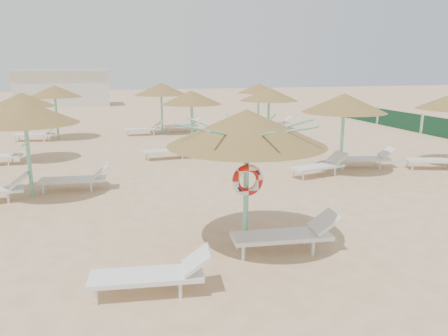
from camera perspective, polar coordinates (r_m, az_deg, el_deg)
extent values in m
plane|color=#D9B684|center=(9.13, 3.88, -10.31)|extent=(120.00, 120.00, 0.00)
cylinder|color=#74CAAC|center=(8.83, 2.88, -2.97)|extent=(0.11, 0.11, 2.36)
cone|color=olive|center=(8.56, 2.99, 5.32)|extent=(3.14, 3.14, 0.71)
cylinder|color=#74CAAC|center=(8.60, 2.96, 3.63)|extent=(0.20, 0.20, 0.12)
cylinder|color=#74CAAC|center=(8.82, 7.45, 5.15)|extent=(1.42, 0.04, 0.36)
cylinder|color=#74CAAC|center=(9.21, 4.99, 5.56)|extent=(1.04, 1.04, 0.36)
cylinder|color=#74CAAC|center=(9.24, 1.54, 5.63)|extent=(0.04, 1.42, 0.36)
cylinder|color=#74CAAC|center=(8.90, -1.21, 5.34)|extent=(1.04, 1.04, 0.36)
cylinder|color=#74CAAC|center=(8.36, -1.74, 4.81)|extent=(1.42, 0.04, 0.36)
cylinder|color=#74CAAC|center=(7.93, 0.66, 4.35)|extent=(1.04, 1.04, 0.36)
cylinder|color=#74CAAC|center=(7.89, 4.67, 4.26)|extent=(0.04, 1.42, 0.36)
cylinder|color=#74CAAC|center=(8.27, 7.49, 4.61)|extent=(1.04, 1.04, 0.36)
torus|color=red|center=(8.67, 3.11, -1.59)|extent=(0.65, 0.15, 0.65)
cylinder|color=white|center=(7.34, -16.37, -15.90)|extent=(0.06, 0.06, 0.27)
cylinder|color=white|center=(7.77, -15.90, -14.17)|extent=(0.06, 0.06, 0.27)
cylinder|color=white|center=(7.27, -5.72, -15.69)|extent=(0.06, 0.06, 0.27)
cylinder|color=white|center=(7.70, -5.91, -13.95)|extent=(0.06, 0.06, 0.27)
cube|color=white|center=(7.40, -10.09, -13.75)|extent=(1.90, 0.83, 0.08)
cube|color=white|center=(7.32, -3.57, -11.87)|extent=(0.54, 0.64, 0.35)
cylinder|color=white|center=(8.51, 2.52, -11.05)|extent=(0.06, 0.06, 0.29)
cylinder|color=white|center=(8.97, 1.82, -9.70)|extent=(0.06, 0.06, 0.29)
cylinder|color=white|center=(8.89, 11.56, -10.21)|extent=(0.06, 0.06, 0.29)
cylinder|color=white|center=(9.33, 10.41, -8.98)|extent=(0.06, 0.06, 0.29)
cube|color=white|center=(8.86, 7.51, -8.80)|extent=(2.04, 0.85, 0.08)
cube|color=white|center=(9.06, 12.96, -6.84)|extent=(0.57, 0.68, 0.38)
cylinder|color=#74CAAC|center=(13.41, -24.16, 1.39)|extent=(0.11, 0.11, 2.30)
cone|color=olive|center=(13.24, -24.67, 6.68)|extent=(2.91, 2.91, 0.65)
cylinder|color=#74CAAC|center=(13.26, -24.57, 5.62)|extent=(0.20, 0.20, 0.12)
cylinder|color=white|center=(13.17, -26.35, -3.58)|extent=(0.06, 0.06, 0.28)
cylinder|color=white|center=(13.65, -26.21, -3.00)|extent=(0.06, 0.06, 0.28)
cube|color=white|center=(13.28, -25.18, -1.44)|extent=(0.55, 0.65, 0.36)
cylinder|color=white|center=(13.73, -22.54, -2.55)|extent=(0.06, 0.06, 0.28)
cylinder|color=white|center=(14.20, -22.10, -2.00)|extent=(0.06, 0.06, 0.28)
cylinder|color=white|center=(13.49, -16.94, -2.37)|extent=(0.06, 0.06, 0.28)
cylinder|color=white|center=(13.96, -16.70, -1.83)|extent=(0.06, 0.06, 0.28)
cube|color=white|center=(13.76, -19.14, -1.45)|extent=(1.96, 0.82, 0.08)
cube|color=white|center=(13.59, -15.68, -0.34)|extent=(0.55, 0.65, 0.36)
cylinder|color=#74CAAC|center=(18.48, -24.51, 4.34)|extent=(0.11, 0.11, 2.30)
cone|color=olive|center=(18.35, -24.88, 8.12)|extent=(2.35, 2.35, 0.53)
cylinder|color=#74CAAC|center=(18.37, -24.81, 7.42)|extent=(0.20, 0.20, 0.12)
cylinder|color=white|center=(18.06, -26.33, 0.71)|extent=(0.06, 0.06, 0.28)
cylinder|color=white|center=(18.53, -25.91, 1.04)|extent=(0.06, 0.06, 0.28)
cube|color=white|center=(18.14, -25.34, 2.21)|extent=(0.54, 0.65, 0.36)
cylinder|color=#74CAAC|center=(23.57, -21.01, 6.35)|extent=(0.11, 0.11, 2.30)
cone|color=olive|center=(23.47, -21.27, 9.34)|extent=(2.59, 2.59, 0.58)
cylinder|color=#74CAAC|center=(23.48, -21.22, 8.77)|extent=(0.20, 0.20, 0.12)
cylinder|color=white|center=(23.47, -25.61, 3.40)|extent=(0.06, 0.06, 0.28)
cylinder|color=white|center=(23.93, -25.19, 3.61)|extent=(0.06, 0.06, 0.28)
cylinder|color=white|center=(23.02, -22.47, 3.53)|extent=(0.06, 0.06, 0.28)
cylinder|color=white|center=(23.49, -22.10, 3.74)|extent=(0.06, 0.06, 0.28)
cube|color=white|center=(23.40, -23.61, 4.02)|extent=(1.98, 0.98, 0.08)
cube|color=white|center=(23.10, -21.66, 4.69)|extent=(0.59, 0.68, 0.36)
cylinder|color=#74CAAC|center=(17.93, -4.20, 5.26)|extent=(0.11, 0.11, 2.30)
cone|color=olive|center=(17.80, -4.27, 9.19)|extent=(2.44, 2.44, 0.55)
cylinder|color=#74CAAC|center=(17.82, -4.26, 8.45)|extent=(0.20, 0.20, 0.12)
cylinder|color=white|center=(17.15, -9.85, 1.30)|extent=(0.06, 0.06, 0.28)
cylinder|color=white|center=(17.63, -10.12, 1.62)|extent=(0.06, 0.06, 0.28)
cylinder|color=white|center=(17.40, -5.46, 1.62)|extent=(0.06, 0.06, 0.28)
cylinder|color=white|center=(17.88, -5.84, 1.92)|extent=(0.06, 0.06, 0.28)
cube|color=white|center=(17.49, -7.42, 2.22)|extent=(1.93, 0.73, 0.08)
cube|color=white|center=(17.63, -4.74, 3.17)|extent=(0.52, 0.63, 0.36)
cylinder|color=#74CAAC|center=(24.11, -8.12, 7.23)|extent=(0.11, 0.11, 2.30)
cone|color=olive|center=(24.01, -8.22, 10.19)|extent=(2.84, 2.84, 0.64)
cylinder|color=#74CAAC|center=(24.03, -8.20, 9.60)|extent=(0.20, 0.20, 0.12)
cylinder|color=white|center=(23.42, -12.44, 4.38)|extent=(0.06, 0.06, 0.28)
cylinder|color=white|center=(23.91, -12.52, 4.56)|extent=(0.06, 0.06, 0.28)
cylinder|color=white|center=(23.53, -9.16, 4.57)|extent=(0.06, 0.06, 0.28)
cylinder|color=white|center=(24.02, -9.30, 4.74)|extent=(0.06, 0.06, 0.28)
cube|color=white|center=(23.70, -10.57, 5.01)|extent=(1.90, 0.62, 0.08)
cube|color=white|center=(23.76, -8.54, 5.69)|extent=(0.49, 0.60, 0.36)
cylinder|color=white|center=(24.33, -7.36, 4.91)|extent=(0.06, 0.06, 0.28)
cylinder|color=white|center=(24.82, -7.53, 5.07)|extent=(0.06, 0.06, 0.28)
cylinder|color=white|center=(24.56, -4.23, 5.06)|extent=(0.06, 0.06, 0.28)
cylinder|color=white|center=(25.04, -4.46, 5.22)|extent=(0.06, 0.06, 0.28)
cube|color=white|center=(24.67, -5.61, 5.49)|extent=(1.90, 0.62, 0.08)
cube|color=white|center=(24.80, -3.68, 6.13)|extent=(0.49, 0.60, 0.36)
cylinder|color=#74CAAC|center=(15.67, 15.15, 3.67)|extent=(0.11, 0.11, 2.30)
cone|color=olive|center=(15.52, 15.43, 8.20)|extent=(2.85, 2.85, 0.64)
cylinder|color=#74CAAC|center=(15.54, 15.38, 7.30)|extent=(0.20, 0.20, 0.12)
cylinder|color=white|center=(14.31, 10.28, -1.11)|extent=(0.06, 0.06, 0.28)
cylinder|color=white|center=(14.69, 9.07, -0.69)|extent=(0.06, 0.06, 0.28)
cylinder|color=white|center=(15.17, 14.27, -0.49)|extent=(0.06, 0.06, 0.28)
cylinder|color=white|center=(15.53, 13.03, -0.10)|extent=(0.06, 0.06, 0.28)
cube|color=white|center=(14.95, 12.11, 0.14)|extent=(1.99, 1.02, 0.08)
cube|color=white|center=(15.46, 14.56, 1.35)|extent=(0.61, 0.69, 0.36)
cylinder|color=white|center=(16.19, 15.33, 0.31)|extent=(0.06, 0.06, 0.28)
cylinder|color=white|center=(16.65, 14.80, 0.70)|extent=(0.06, 0.06, 0.28)
cylinder|color=white|center=(16.66, 19.74, 0.36)|extent=(0.06, 0.06, 0.28)
cylinder|color=white|center=(17.11, 19.11, 0.73)|extent=(0.06, 0.06, 0.28)
cube|color=white|center=(16.65, 17.71, 1.13)|extent=(1.99, 1.02, 0.08)
cube|color=white|center=(16.92, 20.47, 1.94)|extent=(0.61, 0.69, 0.36)
cylinder|color=#74CAAC|center=(19.90, 5.81, 6.03)|extent=(0.11, 0.11, 2.30)
cone|color=olive|center=(19.79, 5.89, 9.59)|extent=(2.59, 2.59, 0.58)
cylinder|color=#74CAAC|center=(19.80, 5.87, 8.90)|extent=(0.20, 0.20, 0.12)
cylinder|color=white|center=(18.73, 1.33, 2.51)|extent=(0.06, 0.06, 0.28)
cylinder|color=white|center=(19.17, 0.67, 2.76)|extent=(0.06, 0.06, 0.28)
cylinder|color=white|center=(19.36, 4.91, 2.82)|extent=(0.06, 0.06, 0.28)
cylinder|color=white|center=(19.79, 4.19, 3.06)|extent=(0.06, 0.06, 0.28)
cube|color=white|center=(19.28, 3.13, 3.35)|extent=(1.98, 0.93, 0.08)
cube|color=white|center=(19.65, 5.33, 4.21)|extent=(0.58, 0.67, 0.36)
cylinder|color=#74CAAC|center=(25.00, 4.49, 7.54)|extent=(0.11, 0.11, 2.30)
cone|color=olive|center=(24.90, 4.54, 10.35)|extent=(2.35, 2.35, 0.53)
cylinder|color=#74CAAC|center=(24.92, 4.53, 9.82)|extent=(0.20, 0.20, 0.12)
cylinder|color=white|center=(23.84, 0.83, 4.85)|extent=(0.06, 0.06, 0.28)
cylinder|color=white|center=(24.30, 0.36, 5.01)|extent=(0.06, 0.06, 0.28)
cylinder|color=white|center=(24.40, 3.76, 5.01)|extent=(0.06, 0.06, 0.28)
cylinder|color=white|center=(24.84, 3.25, 5.17)|extent=(0.06, 0.06, 0.28)
cube|color=white|center=(24.36, 2.34, 5.45)|extent=(1.96, 0.83, 0.08)
cube|color=white|center=(24.69, 4.15, 6.09)|extent=(0.55, 0.65, 0.36)
cylinder|color=white|center=(25.35, 4.93, 5.31)|extent=(0.06, 0.06, 0.28)
cylinder|color=white|center=(25.83, 4.65, 5.46)|extent=(0.06, 0.06, 0.28)
cylinder|color=white|center=(25.71, 7.86, 5.34)|extent=(0.06, 0.06, 0.28)
cylinder|color=white|center=(26.18, 7.54, 5.50)|extent=(0.06, 0.06, 0.28)
cube|color=white|center=(25.77, 6.53, 5.80)|extent=(1.96, 0.83, 0.08)
cube|color=white|center=(25.98, 8.36, 6.34)|extent=(0.55, 0.65, 0.36)
cylinder|color=white|center=(16.85, 23.41, 0.17)|extent=(0.06, 0.06, 0.28)
cylinder|color=white|center=(17.31, 22.85, 0.55)|extent=(0.06, 0.06, 0.28)
cylinder|color=white|center=(17.82, 26.93, 0.49)|extent=(0.06, 0.06, 0.28)
cube|color=white|center=(17.34, 25.66, 0.91)|extent=(2.00, 1.19, 0.08)
cube|color=silver|center=(43.03, -20.24, 9.65)|extent=(8.00, 4.00, 3.00)
cube|color=beige|center=(42.98, -20.42, 11.81)|extent=(8.40, 4.40, 0.25)
cube|color=#164327|center=(27.78, 21.83, 5.86)|extent=(0.08, 3.80, 1.00)
cylinder|color=#74CAAC|center=(26.31, 24.33, 5.37)|extent=(0.08, 0.08, 1.10)
cube|color=#164327|center=(31.03, 17.36, 6.89)|extent=(0.08, 3.80, 1.00)
cylinder|color=#74CAAC|center=(29.46, 19.37, 6.53)|extent=(0.08, 0.08, 1.10)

